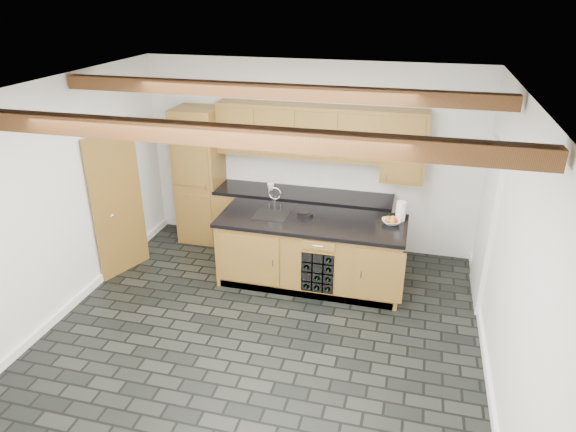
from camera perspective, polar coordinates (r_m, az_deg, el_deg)
name	(u,v)px	position (r m, az deg, el deg)	size (l,w,h in m)	color
ground	(262,333)	(6.17, -2.90, -12.89)	(5.00, 5.00, 0.00)	black
room_shell	(266,195)	(5.88, -2.48, 2.30)	(5.01, 5.00, 5.00)	white
back_cabinetry	(281,187)	(7.68, -0.82, 3.29)	(3.65, 0.62, 2.20)	olive
island	(311,251)	(6.90, 2.61, -3.95)	(2.48, 0.96, 0.93)	olive
faucet	(272,212)	(6.85, -1.79, 0.48)	(0.45, 0.40, 0.34)	black
kitchen_scale	(305,214)	(6.80, 1.90, 0.24)	(0.21, 0.15, 0.06)	black
fruit_bowl	(391,222)	(6.70, 11.38, -0.64)	(0.23, 0.23, 0.06)	silver
fruit_cluster	(391,220)	(6.69, 11.40, -0.40)	(0.16, 0.17, 0.07)	red
paper_towel	(401,211)	(6.79, 12.42, 0.54)	(0.13, 0.13, 0.26)	white
mug	(271,187)	(7.68, -1.93, 3.27)	(0.11, 0.11, 0.10)	white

